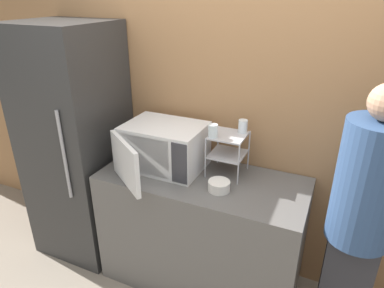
# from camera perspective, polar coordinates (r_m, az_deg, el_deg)

# --- Properties ---
(wall_back) EXTENTS (8.00, 0.06, 2.60)m
(wall_back) POSITION_cam_1_polar(r_m,az_deg,el_deg) (2.58, 5.02, 5.36)
(wall_back) COLOR #9E7047
(wall_back) RESTS_ON ground_plane
(counter) EXTENTS (1.46, 0.65, 0.92)m
(counter) POSITION_cam_1_polar(r_m,az_deg,el_deg) (2.68, 1.59, -14.24)
(counter) COLOR #595654
(counter) RESTS_ON ground_plane
(microwave) EXTENTS (0.58, 0.69, 0.33)m
(microwave) POSITION_cam_1_polar(r_m,az_deg,el_deg) (2.50, -4.85, -0.46)
(microwave) COLOR silver
(microwave) RESTS_ON counter
(dish_rack) EXTENTS (0.25, 0.26, 0.30)m
(dish_rack) POSITION_cam_1_polar(r_m,az_deg,el_deg) (2.40, 6.02, -0.26)
(dish_rack) COLOR #B2B2B7
(dish_rack) RESTS_ON counter
(glass_front_left) EXTENTS (0.06, 0.06, 0.09)m
(glass_front_left) POSITION_cam_1_polar(r_m,az_deg,el_deg) (2.30, 3.53, 2.22)
(glass_front_left) COLOR silver
(glass_front_left) RESTS_ON dish_rack
(glass_back_right) EXTENTS (0.06, 0.06, 0.09)m
(glass_back_right) POSITION_cam_1_polar(r_m,az_deg,el_deg) (2.41, 8.48, 2.97)
(glass_back_right) COLOR silver
(glass_back_right) RESTS_ON dish_rack
(bowl) EXTENTS (0.15, 0.15, 0.07)m
(bowl) POSITION_cam_1_polar(r_m,az_deg,el_deg) (2.27, 4.52, -6.98)
(bowl) COLOR silver
(bowl) RESTS_ON counter
(person) EXTENTS (0.35, 0.35, 1.73)m
(person) POSITION_cam_1_polar(r_m,az_deg,el_deg) (2.20, 26.34, -10.44)
(person) COLOR #2D2D33
(person) RESTS_ON ground_plane
(refrigerator) EXTENTS (0.69, 0.69, 1.94)m
(refrigerator) POSITION_cam_1_polar(r_m,az_deg,el_deg) (2.97, -18.62, -0.18)
(refrigerator) COLOR #2D2D2D
(refrigerator) RESTS_ON ground_plane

